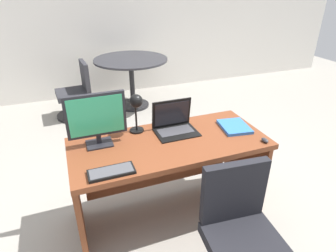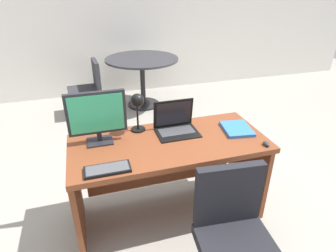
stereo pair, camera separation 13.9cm
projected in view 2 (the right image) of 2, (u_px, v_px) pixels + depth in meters
ground at (137, 136)px, 3.89m from camera, size 12.00×12.00×0.00m
back_wall at (112, 13)px, 4.84m from camera, size 10.00×0.10×2.80m
desk at (168, 160)px, 2.40m from camera, size 1.57×0.70×0.76m
monitor at (97, 115)px, 2.15m from camera, size 0.45×0.16×0.42m
laptop at (175, 122)px, 2.41m from camera, size 0.35×0.27×0.26m
keyboard at (108, 169)px, 1.92m from camera, size 0.31×0.13×0.02m
mouse at (266, 144)px, 2.21m from camera, size 0.04×0.07×0.03m
desk_lamp at (137, 105)px, 2.31m from camera, size 0.12×0.14×0.34m
book at (237, 129)px, 2.43m from camera, size 0.27×0.31×0.03m
office_chair at (233, 249)px, 1.81m from camera, size 0.56×0.56×0.91m
meeting_table at (142, 70)px, 4.58m from camera, size 1.16×1.16×0.81m
meeting_chair_near at (88, 94)px, 4.42m from camera, size 0.56×0.56×0.84m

